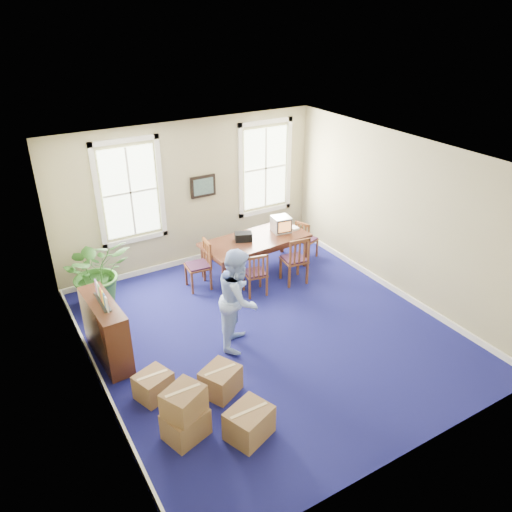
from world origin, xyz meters
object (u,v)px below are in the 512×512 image
chair_near_left (255,273)px  credenza (106,331)px  potted_plant (97,271)px  cardboard_boxes (196,402)px  conference_table (255,255)px  crt_tv (281,224)px  man (239,298)px

chair_near_left → credenza: size_ratio=0.69×
potted_plant → chair_near_left: bearing=-23.8°
chair_near_left → cardboard_boxes: 3.66m
conference_table → cardboard_boxes: (-2.99, -3.46, 0.03)m
conference_table → chair_near_left: chair_near_left is taller
crt_tv → credenza: crt_tv is taller
man → cardboard_boxes: man is taller
conference_table → man: (-1.55, -2.08, 0.51)m
cardboard_boxes → chair_near_left: bearing=46.7°
man → potted_plant: size_ratio=1.28×
conference_table → cardboard_boxes: bearing=-134.8°
conference_table → potted_plant: bearing=168.3°
chair_near_left → man: bearing=59.9°
conference_table → chair_near_left: size_ratio=2.45×
chair_near_left → cardboard_boxes: (-2.51, -2.66, -0.05)m
crt_tv → potted_plant: (-3.96, 0.39, -0.26)m
man → chair_near_left: bearing=-1.2°
crt_tv → chair_near_left: bearing=-136.0°
chair_near_left → credenza: credenza is taller
crt_tv → man: size_ratio=0.23×
crt_tv → conference_table: bearing=-167.6°
conference_table → potted_plant: size_ratio=1.65×
conference_table → man: bearing=-130.7°
credenza → chair_near_left: bearing=6.9°
conference_table → chair_near_left: (-0.47, -0.79, 0.08)m
chair_near_left → man: 1.73m
potted_plant → cardboard_boxes: potted_plant is taller
crt_tv → cardboard_boxes: crt_tv is taller
crt_tv → chair_near_left: size_ratio=0.43×
credenza → potted_plant: (0.35, 1.79, 0.17)m
credenza → potted_plant: size_ratio=0.97×
crt_tv → credenza: bearing=-154.1°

